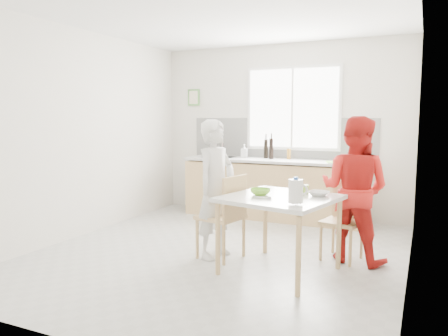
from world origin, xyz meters
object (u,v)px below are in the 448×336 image
at_px(person_red, 354,190).
at_px(milk_jug, 296,191).
at_px(chair_far, 344,217).
at_px(wine_bottle_b, 266,149).
at_px(bowl_green, 260,192).
at_px(person_white, 216,189).
at_px(bowl_white, 319,194).
at_px(dining_table, 280,204).
at_px(chair_left, 226,213).
at_px(wine_bottle_a, 271,149).

distance_m(person_red, milk_jug, 1.09).
height_order(chair_far, wine_bottle_b, wine_bottle_b).
bearing_deg(bowl_green, wine_bottle_b, 108.16).
bearing_deg(wine_bottle_b, person_white, -84.99).
xyz_separation_m(person_red, bowl_white, (-0.27, -0.49, 0.01)).
xyz_separation_m(dining_table, chair_far, (0.52, 0.72, -0.23)).
height_order(bowl_white, wine_bottle_b, wine_bottle_b).
bearing_deg(person_red, wine_bottle_b, -34.32).
bearing_deg(chair_left, wine_bottle_b, -159.36).
bearing_deg(chair_far, chair_left, -141.67).
relative_size(chair_far, bowl_green, 4.10).
bearing_deg(dining_table, wine_bottle_b, 112.56).
bearing_deg(bowl_white, chair_left, -178.05).
bearing_deg(person_white, person_red, -58.19).
height_order(chair_left, person_white, person_white).
xyz_separation_m(chair_left, bowl_white, (1.01, 0.03, 0.29)).
height_order(person_white, milk_jug, person_white).
xyz_separation_m(dining_table, milk_jug, (0.26, -0.34, 0.21)).
bearing_deg(milk_jug, person_white, 166.21).
bearing_deg(dining_table, bowl_white, 27.44).
bearing_deg(chair_far, bowl_white, -95.07).
distance_m(dining_table, person_red, 0.92).
height_order(chair_far, person_red, person_red).
distance_m(milk_jug, wine_bottle_b, 3.00).
distance_m(milk_jug, wine_bottle_a, 2.86).
relative_size(person_white, milk_jug, 6.59).
xyz_separation_m(bowl_white, milk_jug, (-0.09, -0.52, 0.10)).
distance_m(bowl_white, milk_jug, 0.54).
height_order(dining_table, person_red, person_red).
bearing_deg(bowl_white, milk_jug, -99.83).
height_order(chair_left, wine_bottle_a, wine_bottle_a).
distance_m(dining_table, chair_far, 0.92).
bearing_deg(chair_far, dining_table, -113.27).
bearing_deg(wine_bottle_a, bowl_white, -60.01).
relative_size(chair_far, wine_bottle_b, 2.81).
distance_m(chair_left, wine_bottle_a, 2.22).
relative_size(dining_table, bowl_white, 6.02).
height_order(bowl_white, milk_jug, milk_jug).
bearing_deg(wine_bottle_b, bowl_green, -71.84).
xyz_separation_m(bowl_white, wine_bottle_a, (-1.22, 2.11, 0.28)).
distance_m(chair_left, wine_bottle_b, 2.32).
bearing_deg(person_red, wine_bottle_a, -34.91).
relative_size(bowl_white, wine_bottle_a, 0.62).
height_order(person_white, wine_bottle_b, person_white).
relative_size(chair_far, milk_jug, 3.62).
relative_size(wine_bottle_a, wine_bottle_b, 1.07).
xyz_separation_m(bowl_green, bowl_white, (0.55, 0.19, -0.01)).
height_order(bowl_white, wine_bottle_a, wine_bottle_a).
xyz_separation_m(person_white, bowl_white, (1.14, 0.01, 0.03)).
height_order(chair_far, bowl_green, chair_far).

